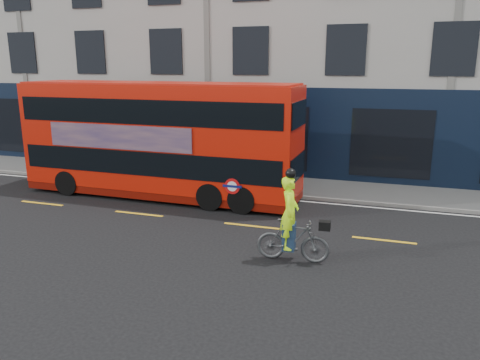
% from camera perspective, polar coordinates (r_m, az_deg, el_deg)
% --- Properties ---
extents(ground, '(120.00, 120.00, 0.00)m').
position_cam_1_polar(ground, '(15.10, -15.07, -5.69)').
color(ground, black).
rests_on(ground, ground).
extents(pavement, '(60.00, 3.00, 0.12)m').
position_cam_1_polar(pavement, '(20.59, -5.31, 0.14)').
color(pavement, gray).
rests_on(pavement, ground).
extents(kerb, '(60.00, 0.12, 0.13)m').
position_cam_1_polar(kerb, '(19.26, -7.06, -0.86)').
color(kerb, gray).
rests_on(kerb, ground).
extents(building_terrace, '(50.00, 10.07, 15.00)m').
position_cam_1_polar(building_terrace, '(26.17, 0.18, 19.51)').
color(building_terrace, '#ADAAA3').
rests_on(building_terrace, ground).
extents(road_edge_line, '(58.00, 0.10, 0.01)m').
position_cam_1_polar(road_edge_line, '(19.02, -7.44, -1.25)').
color(road_edge_line, silver).
rests_on(road_edge_line, ground).
extents(lane_dashes, '(58.00, 0.12, 0.01)m').
position_cam_1_polar(lane_dashes, '(16.31, -12.23, -4.04)').
color(lane_dashes, gold).
rests_on(lane_dashes, ground).
extents(bus, '(10.74, 2.66, 4.31)m').
position_cam_1_polar(bus, '(17.90, -9.73, 4.93)').
color(bus, red).
rests_on(bus, ground).
extents(cyclist, '(1.90, 0.71, 2.45)m').
position_cam_1_polar(cyclist, '(12.06, 6.34, -6.15)').
color(cyclist, '#4A4D50').
rests_on(cyclist, ground).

